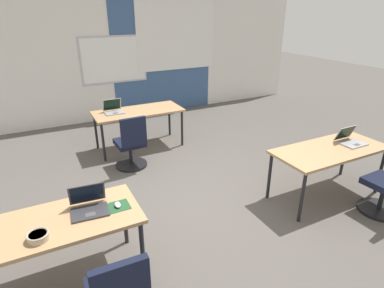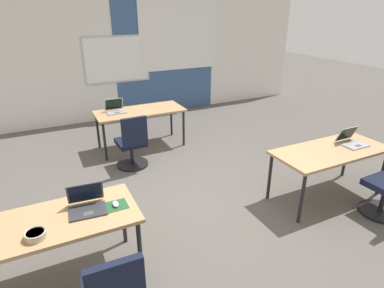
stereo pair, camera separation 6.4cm
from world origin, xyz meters
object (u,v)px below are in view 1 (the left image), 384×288
object	(u,v)px
desk_near_left	(49,229)
desk_near_right	(330,153)
chair_far_left	(131,147)
laptop_near_right_end	(351,140)
laptop_far_left	(114,110)
laptop_near_left_inner	(89,205)
snack_bowl	(38,236)
desk_far_center	(138,114)
mouse_near_left_inner	(118,205)

from	to	relation	value
desk_near_left	desk_near_right	bearing A→B (deg)	0.00
chair_far_left	laptop_near_right_end	world-z (taller)	laptop_near_right_end
desk_near_left	laptop_near_right_end	world-z (taller)	laptop_near_right_end
chair_far_left	laptop_far_left	bearing A→B (deg)	-89.63
chair_far_left	laptop_near_left_inner	xyz separation A→B (m)	(-1.00, -2.00, 0.39)
laptop_far_left	desk_near_left	bearing A→B (deg)	-115.16
snack_bowl	desk_far_center	bearing A→B (deg)	58.47
desk_far_center	laptop_near_right_end	world-z (taller)	laptop_near_right_end
chair_far_left	laptop_near_left_inner	bearing A→B (deg)	61.69
desk_far_center	chair_far_left	world-z (taller)	chair_far_left
desk_near_right	laptop_near_right_end	world-z (taller)	laptop_near_right_end
laptop_far_left	laptop_near_left_inner	world-z (taller)	same
desk_near_left	desk_far_center	xyz separation A→B (m)	(1.75, 2.80, 0.00)
desk_far_center	mouse_near_left_inner	xyz separation A→B (m)	(-1.14, -2.82, 0.08)
laptop_near_right_end	snack_bowl	bearing A→B (deg)	-176.97
mouse_near_left_inner	laptop_far_left	bearing A→B (deg)	76.17
desk_far_center	mouse_near_left_inner	world-z (taller)	mouse_near_left_inner
desk_near_left	snack_bowl	world-z (taller)	snack_bowl
laptop_near_left_inner	snack_bowl	size ratio (longest dim) A/B	2.00
laptop_far_left	chair_far_left	distance (m)	0.93
desk_near_left	desk_near_right	xyz separation A→B (m)	(3.50, 0.00, 0.00)
desk_near_right	snack_bowl	bearing A→B (deg)	-177.00
chair_far_left	laptop_near_right_end	distance (m)	3.27
desk_near_left	desk_far_center	world-z (taller)	same
laptop_near_right_end	chair_far_left	bearing A→B (deg)	141.40
desk_far_center	laptop_far_left	xyz separation A→B (m)	(-0.42, 0.08, 0.11)
desk_near_right	laptop_near_right_end	xyz separation A→B (m)	(0.39, 0.01, 0.11)
desk_near_left	chair_far_left	world-z (taller)	chair_far_left
desk_near_left	snack_bowl	xyz separation A→B (m)	(-0.08, -0.19, 0.10)
desk_near_right	chair_far_left	distance (m)	2.97
snack_bowl	laptop_near_right_end	bearing A→B (deg)	2.81
desk_near_right	desk_far_center	distance (m)	3.30
chair_far_left	mouse_near_left_inner	bearing A→B (deg)	68.25
laptop_near_left_inner	desk_near_left	bearing A→B (deg)	-168.30
desk_near_left	laptop_near_left_inner	world-z (taller)	laptop_near_left_inner
laptop_near_right_end	laptop_near_left_inner	distance (m)	3.52
desk_near_left	mouse_near_left_inner	size ratio (longest dim) A/B	15.52
mouse_near_left_inner	snack_bowl	size ratio (longest dim) A/B	0.58
desk_near_right	mouse_near_left_inner	bearing A→B (deg)	-179.51
snack_bowl	desk_near_right	bearing A→B (deg)	3.00
laptop_near_right_end	mouse_near_left_inner	size ratio (longest dim) A/B	3.21
desk_far_center	chair_far_left	xyz separation A→B (m)	(-0.39, -0.76, -0.28)
chair_far_left	laptop_near_left_inner	size ratio (longest dim) A/B	2.59
desk_near_right	snack_bowl	distance (m)	3.59
laptop_near_right_end	desk_near_right	bearing A→B (deg)	-178.71
desk_near_right	chair_far_left	world-z (taller)	chair_far_left
mouse_near_left_inner	desk_near_left	bearing A→B (deg)	177.71
desk_far_center	laptop_near_right_end	bearing A→B (deg)	-52.55
laptop_near_right_end	mouse_near_left_inner	xyz separation A→B (m)	(-3.28, -0.03, -0.03)
laptop_far_left	laptop_near_left_inner	size ratio (longest dim) A/B	0.93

